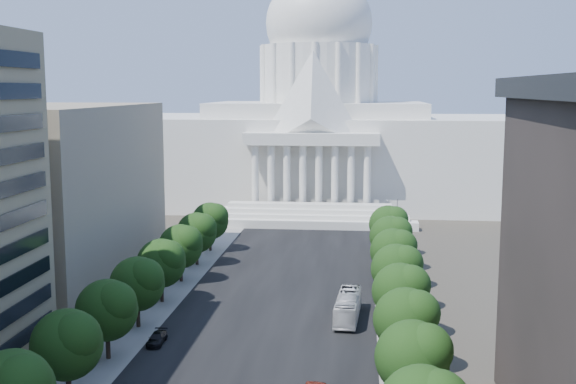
% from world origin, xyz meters
% --- Properties ---
extents(road_asphalt, '(30.00, 260.00, 0.01)m').
position_xyz_m(road_asphalt, '(0.00, 90.00, 0.00)').
color(road_asphalt, black).
rests_on(road_asphalt, ground).
extents(sidewalk_left, '(8.00, 260.00, 0.02)m').
position_xyz_m(sidewalk_left, '(-19.00, 90.00, 0.00)').
color(sidewalk_left, gray).
rests_on(sidewalk_left, ground).
extents(sidewalk_right, '(8.00, 260.00, 0.02)m').
position_xyz_m(sidewalk_right, '(19.00, 90.00, 0.00)').
color(sidewalk_right, gray).
rests_on(sidewalk_right, ground).
extents(capitol, '(120.00, 56.00, 73.00)m').
position_xyz_m(capitol, '(0.00, 184.89, 20.01)').
color(capitol, white).
rests_on(capitol, ground).
extents(office_block_left_far, '(38.00, 52.00, 30.00)m').
position_xyz_m(office_block_left_far, '(-48.00, 100.00, 15.00)').
color(office_block_left_far, gray).
rests_on(office_block_left_far, ground).
extents(tree_l_d, '(7.79, 7.60, 9.97)m').
position_xyz_m(tree_l_d, '(-17.66, 47.81, 6.45)').
color(tree_l_d, '#33261C').
rests_on(tree_l_d, ground).
extents(tree_l_e, '(7.79, 7.60, 9.97)m').
position_xyz_m(tree_l_e, '(-17.66, 59.81, 6.45)').
color(tree_l_e, '#33261C').
rests_on(tree_l_e, ground).
extents(tree_l_f, '(7.79, 7.60, 9.97)m').
position_xyz_m(tree_l_f, '(-17.66, 71.81, 6.45)').
color(tree_l_f, '#33261C').
rests_on(tree_l_f, ground).
extents(tree_l_g, '(7.79, 7.60, 9.97)m').
position_xyz_m(tree_l_g, '(-17.66, 83.81, 6.45)').
color(tree_l_g, '#33261C').
rests_on(tree_l_g, ground).
extents(tree_l_h, '(7.79, 7.60, 9.97)m').
position_xyz_m(tree_l_h, '(-17.66, 95.81, 6.45)').
color(tree_l_h, '#33261C').
rests_on(tree_l_h, ground).
extents(tree_l_i, '(7.79, 7.60, 9.97)m').
position_xyz_m(tree_l_i, '(-17.66, 107.81, 6.45)').
color(tree_l_i, '#33261C').
rests_on(tree_l_i, ground).
extents(tree_l_j, '(7.79, 7.60, 9.97)m').
position_xyz_m(tree_l_j, '(-17.66, 119.81, 6.45)').
color(tree_l_j, '#33261C').
rests_on(tree_l_j, ground).
extents(tree_r_d, '(7.79, 7.60, 9.97)m').
position_xyz_m(tree_r_d, '(18.34, 47.81, 6.45)').
color(tree_r_d, '#33261C').
rests_on(tree_r_d, ground).
extents(tree_r_e, '(7.79, 7.60, 9.97)m').
position_xyz_m(tree_r_e, '(18.34, 59.81, 6.45)').
color(tree_r_e, '#33261C').
rests_on(tree_r_e, ground).
extents(tree_r_f, '(7.79, 7.60, 9.97)m').
position_xyz_m(tree_r_f, '(18.34, 71.81, 6.45)').
color(tree_r_f, '#33261C').
rests_on(tree_r_f, ground).
extents(tree_r_g, '(7.79, 7.60, 9.97)m').
position_xyz_m(tree_r_g, '(18.34, 83.81, 6.45)').
color(tree_r_g, '#33261C').
rests_on(tree_r_g, ground).
extents(tree_r_h, '(7.79, 7.60, 9.97)m').
position_xyz_m(tree_r_h, '(18.34, 95.81, 6.45)').
color(tree_r_h, '#33261C').
rests_on(tree_r_h, ground).
extents(tree_r_i, '(7.79, 7.60, 9.97)m').
position_xyz_m(tree_r_i, '(18.34, 107.81, 6.45)').
color(tree_r_i, '#33261C').
rests_on(tree_r_i, ground).
extents(tree_r_j, '(7.79, 7.60, 9.97)m').
position_xyz_m(tree_r_j, '(18.34, 119.81, 6.45)').
color(tree_r_j, '#33261C').
rests_on(tree_r_j, ground).
extents(streetlight_c, '(2.61, 0.44, 9.00)m').
position_xyz_m(streetlight_c, '(19.90, 60.00, 5.82)').
color(streetlight_c, gray).
rests_on(streetlight_c, ground).
extents(streetlight_d, '(2.61, 0.44, 9.00)m').
position_xyz_m(streetlight_d, '(19.90, 85.00, 5.82)').
color(streetlight_d, gray).
rests_on(streetlight_d, ground).
extents(streetlight_e, '(2.61, 0.44, 9.00)m').
position_xyz_m(streetlight_e, '(19.90, 110.00, 5.82)').
color(streetlight_e, gray).
rests_on(streetlight_e, ground).
extents(streetlight_f, '(2.61, 0.44, 9.00)m').
position_xyz_m(streetlight_f, '(19.90, 135.00, 5.82)').
color(streetlight_f, gray).
rests_on(streetlight_f, ground).
extents(car_dark_b, '(2.07, 4.88, 1.40)m').
position_xyz_m(car_dark_b, '(-13.50, 65.64, 0.70)').
color(car_dark_b, black).
rests_on(car_dark_b, ground).
extents(city_bus, '(3.87, 13.33, 3.67)m').
position_xyz_m(city_bus, '(10.98, 78.42, 1.83)').
color(city_bus, silver).
rests_on(city_bus, ground).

